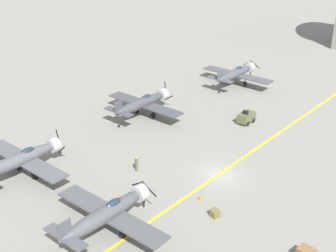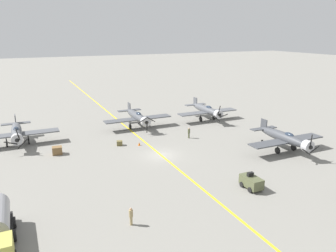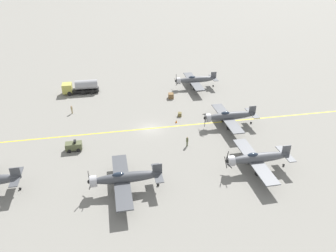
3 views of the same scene
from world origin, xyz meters
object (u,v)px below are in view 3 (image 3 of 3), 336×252
at_px(airplane_near_right, 195,80).
at_px(fuel_tanker, 80,87).
at_px(airplane_mid_left, 124,178).
at_px(ground_crew_walking, 187,141).
at_px(supply_crate_mid_lane, 180,114).
at_px(traffic_cone, 176,121).
at_px(airplane_near_center, 229,116).
at_px(supply_crate_by_tanker, 171,96).
at_px(tow_tractor, 74,146).
at_px(ground_crew_inspecting, 72,109).
at_px(airplane_near_left, 257,158).

relative_size(airplane_near_right, fuel_tanker, 1.50).
relative_size(airplane_near_right, airplane_mid_left, 1.00).
height_order(airplane_mid_left, fuel_tanker, airplane_mid_left).
bearing_deg(ground_crew_walking, supply_crate_mid_lane, -6.61).
bearing_deg(fuel_tanker, traffic_cone, -135.39).
bearing_deg(fuel_tanker, airplane_near_center, -128.15).
height_order(ground_crew_walking, supply_crate_by_tanker, ground_crew_walking).
relative_size(tow_tractor, ground_crew_inspecting, 1.54).
bearing_deg(airplane_near_center, fuel_tanker, 63.78).
bearing_deg(traffic_cone, airplane_near_left, -153.59).
xyz_separation_m(airplane_near_center, supply_crate_by_tanker, (14.67, 7.84, -1.46)).
height_order(airplane_near_right, ground_crew_inspecting, airplane_near_right).
xyz_separation_m(airplane_near_left, ground_crew_inspecting, (24.79, 27.95, -1.09)).
relative_size(fuel_tanker, supply_crate_mid_lane, 9.49).
bearing_deg(traffic_cone, supply_crate_mid_lane, -25.99).
height_order(fuel_tanker, supply_crate_mid_lane, fuel_tanker).
distance_m(airplane_near_center, fuel_tanker, 34.85).
bearing_deg(airplane_near_left, ground_crew_walking, 60.06).
distance_m(airplane_near_left, airplane_mid_left, 19.46).
distance_m(ground_crew_walking, supply_crate_by_tanker, 20.14).
bearing_deg(airplane_near_center, ground_crew_inspecting, 81.07).
distance_m(airplane_near_left, supply_crate_mid_lane, 20.86).
distance_m(ground_crew_inspecting, supply_crate_mid_lane, 21.52).
xyz_separation_m(fuel_tanker, supply_crate_by_tanker, (-6.85, -19.56, -0.96)).
bearing_deg(fuel_tanker, airplane_near_left, -143.04).
distance_m(ground_crew_inspecting, supply_crate_by_tanker, 21.25).
bearing_deg(tow_tractor, airplane_mid_left, -147.87).
xyz_separation_m(ground_crew_inspecting, supply_crate_mid_lane, (-5.24, -20.86, -0.57)).
relative_size(airplane_mid_left, supply_crate_mid_lane, 14.23).
height_order(airplane_mid_left, ground_crew_inspecting, airplane_mid_left).
height_order(airplane_near_left, fuel_tanker, airplane_near_left).
height_order(airplane_near_center, airplane_mid_left, airplane_mid_left).
relative_size(airplane_mid_left, fuel_tanker, 1.50).
relative_size(supply_crate_mid_lane, traffic_cone, 1.53).
bearing_deg(tow_tractor, ground_crew_walking, -97.05).
height_order(ground_crew_inspecting, traffic_cone, ground_crew_inspecting).
distance_m(airplane_near_center, supply_crate_mid_lane, 9.89).
distance_m(airplane_near_left, fuel_tanker, 44.25).
bearing_deg(ground_crew_inspecting, fuel_tanker, -7.31).
bearing_deg(airplane_mid_left, supply_crate_by_tanker, -15.46).
xyz_separation_m(airplane_near_right, ground_crew_walking, (-24.99, 8.09, -1.08)).
height_order(airplane_near_center, supply_crate_mid_lane, airplane_near_center).
distance_m(airplane_near_right, tow_tractor, 34.92).
bearing_deg(ground_crew_inspecting, ground_crew_walking, -129.93).
distance_m(airplane_mid_left, traffic_cone, 21.11).
height_order(ground_crew_walking, supply_crate_mid_lane, ground_crew_walking).
xyz_separation_m(airplane_near_center, airplane_near_left, (-13.83, 0.80, -0.00)).
bearing_deg(airplane_mid_left, traffic_cone, -24.35).
xyz_separation_m(airplane_near_right, supply_crate_by_tanker, (-4.90, 6.75, -1.46)).
relative_size(airplane_near_right, supply_crate_by_tanker, 9.14).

